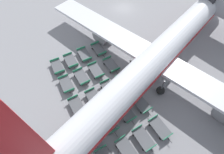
{
  "coord_description": "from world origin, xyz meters",
  "views": [
    {
      "loc": [
        22.93,
        -24.3,
        21.23
      ],
      "look_at": [
        12.99,
        -15.19,
        2.62
      ],
      "focal_mm": 28.0,
      "sensor_mm": 36.0,
      "label": 1
    }
  ],
  "objects_px": {
    "baggage_dolly_row_mid_a_col_b": "(82,77)",
    "baggage_dolly_row_near_col_a": "(57,67)",
    "baggage_dolly_row_mid_a_col_a": "(71,61)",
    "baggage_dolly_row_mid_b_col_e": "(143,138)",
    "airplane": "(162,53)",
    "baggage_dolly_row_near_col_c": "(77,106)",
    "baggage_dolly_row_mid_b_col_b": "(96,71)",
    "baggage_dolly_row_far_col_e": "(160,128)",
    "baggage_dolly_row_far_col_a": "(99,49)",
    "baggage_dolly_row_far_col_d": "(141,103)",
    "baggage_dolly_row_mid_a_col_d": "(108,122)",
    "baggage_dolly_row_mid_a_col_c": "(94,98)",
    "baggage_dolly_row_near_col_b": "(66,84)",
    "baggage_dolly_row_near_col_d": "(89,131)",
    "baggage_dolly_row_mid_b_col_c": "(109,89)",
    "baggage_dolly_row_far_col_c": "(124,83)",
    "baggage_dolly_row_mid_a_col_e": "(127,150)",
    "baggage_dolly_row_far_col_b": "(111,65)",
    "baggage_dolly_row_mid_b_col_a": "(84,55)",
    "baggage_dolly_row_mid_b_col_d": "(125,112)"
  },
  "relations": [
    {
      "from": "baggage_dolly_row_mid_a_col_b",
      "to": "baggage_dolly_row_near_col_a",
      "type": "bearing_deg",
      "value": -158.88
    },
    {
      "from": "baggage_dolly_row_mid_a_col_a",
      "to": "baggage_dolly_row_mid_b_col_e",
      "type": "height_order",
      "value": "same"
    },
    {
      "from": "airplane",
      "to": "baggage_dolly_row_near_col_c",
      "type": "height_order",
      "value": "airplane"
    },
    {
      "from": "baggage_dolly_row_mid_b_col_b",
      "to": "baggage_dolly_row_far_col_e",
      "type": "height_order",
      "value": "same"
    },
    {
      "from": "baggage_dolly_row_far_col_a",
      "to": "baggage_dolly_row_far_col_e",
      "type": "relative_size",
      "value": 1.0
    },
    {
      "from": "baggage_dolly_row_near_col_a",
      "to": "baggage_dolly_row_mid_a_col_a",
      "type": "xyz_separation_m",
      "value": [
        0.4,
        2.19,
        0.0
      ]
    },
    {
      "from": "baggage_dolly_row_mid_b_col_e",
      "to": "baggage_dolly_row_far_col_d",
      "type": "distance_m",
      "value": 4.56
    },
    {
      "from": "baggage_dolly_row_mid_a_col_d",
      "to": "baggage_dolly_row_far_col_d",
      "type": "bearing_deg",
      "value": 78.51
    },
    {
      "from": "airplane",
      "to": "baggage_dolly_row_mid_a_col_c",
      "type": "bearing_deg",
      "value": -101.82
    },
    {
      "from": "baggage_dolly_row_near_col_b",
      "to": "baggage_dolly_row_near_col_d",
      "type": "distance_m",
      "value": 7.73
    },
    {
      "from": "baggage_dolly_row_mid_b_col_c",
      "to": "baggage_dolly_row_far_col_c",
      "type": "height_order",
      "value": "same"
    },
    {
      "from": "baggage_dolly_row_far_col_a",
      "to": "baggage_dolly_row_far_col_c",
      "type": "height_order",
      "value": "same"
    },
    {
      "from": "baggage_dolly_row_near_col_b",
      "to": "baggage_dolly_row_mid_a_col_e",
      "type": "bearing_deg",
      "value": 0.27
    },
    {
      "from": "baggage_dolly_row_mid_b_col_b",
      "to": "baggage_dolly_row_mid_a_col_b",
      "type": "bearing_deg",
      "value": -102.44
    },
    {
      "from": "baggage_dolly_row_far_col_b",
      "to": "baggage_dolly_row_near_col_c",
      "type": "bearing_deg",
      "value": -74.92
    },
    {
      "from": "baggage_dolly_row_mid_a_col_a",
      "to": "baggage_dolly_row_far_col_d",
      "type": "bearing_deg",
      "value": 11.68
    },
    {
      "from": "baggage_dolly_row_mid_a_col_a",
      "to": "baggage_dolly_row_far_col_a",
      "type": "bearing_deg",
      "value": 78.23
    },
    {
      "from": "baggage_dolly_row_mid_a_col_a",
      "to": "baggage_dolly_row_far_col_b",
      "type": "xyz_separation_m",
      "value": [
        4.92,
        4.15,
        0.0
      ]
    },
    {
      "from": "baggage_dolly_row_near_col_a",
      "to": "baggage_dolly_row_far_col_c",
      "type": "relative_size",
      "value": 1.0
    },
    {
      "from": "baggage_dolly_row_mid_b_col_a",
      "to": "baggage_dolly_row_mid_b_col_d",
      "type": "distance_m",
      "value": 11.75
    },
    {
      "from": "baggage_dolly_row_mid_a_col_e",
      "to": "baggage_dolly_row_far_col_b",
      "type": "relative_size",
      "value": 1.0
    },
    {
      "from": "baggage_dolly_row_mid_a_col_b",
      "to": "baggage_dolly_row_far_col_b",
      "type": "bearing_deg",
      "value": 75.43
    },
    {
      "from": "baggage_dolly_row_near_col_c",
      "to": "baggage_dolly_row_near_col_d",
      "type": "distance_m",
      "value": 3.78
    },
    {
      "from": "baggage_dolly_row_near_col_b",
      "to": "baggage_dolly_row_far_col_a",
      "type": "relative_size",
      "value": 1.0
    },
    {
      "from": "baggage_dolly_row_far_col_c",
      "to": "baggage_dolly_row_mid_b_col_d",
      "type": "bearing_deg",
      "value": -42.99
    },
    {
      "from": "baggage_dolly_row_mid_a_col_b",
      "to": "baggage_dolly_row_mid_b_col_b",
      "type": "relative_size",
      "value": 1.0
    },
    {
      "from": "baggage_dolly_row_far_col_a",
      "to": "baggage_dolly_row_far_col_b",
      "type": "relative_size",
      "value": 1.0
    },
    {
      "from": "baggage_dolly_row_near_col_a",
      "to": "baggage_dolly_row_near_col_c",
      "type": "xyz_separation_m",
      "value": [
        7.49,
        -1.73,
        0.0
      ]
    },
    {
      "from": "baggage_dolly_row_mid_a_col_b",
      "to": "baggage_dolly_row_mid_b_col_d",
      "type": "height_order",
      "value": "same"
    },
    {
      "from": "baggage_dolly_row_near_col_a",
      "to": "baggage_dolly_row_mid_a_col_c",
      "type": "bearing_deg",
      "value": 4.7
    },
    {
      "from": "baggage_dolly_row_mid_b_col_a",
      "to": "baggage_dolly_row_far_col_c",
      "type": "xyz_separation_m",
      "value": [
        8.22,
        0.92,
        0.0
      ]
    },
    {
      "from": "baggage_dolly_row_near_col_c",
      "to": "baggage_dolly_row_mid_a_col_a",
      "type": "relative_size",
      "value": 1.0
    },
    {
      "from": "baggage_dolly_row_mid_a_col_a",
      "to": "baggage_dolly_row_mid_b_col_c",
      "type": "bearing_deg",
      "value": 6.87
    },
    {
      "from": "baggage_dolly_row_mid_b_col_a",
      "to": "baggage_dolly_row_far_col_c",
      "type": "bearing_deg",
      "value": 6.39
    },
    {
      "from": "baggage_dolly_row_mid_a_col_e",
      "to": "baggage_dolly_row_mid_b_col_d",
      "type": "bearing_deg",
      "value": 136.98
    },
    {
      "from": "baggage_dolly_row_mid_b_col_a",
      "to": "baggage_dolly_row_far_col_a",
      "type": "bearing_deg",
      "value": 76.03
    },
    {
      "from": "baggage_dolly_row_mid_b_col_e",
      "to": "baggage_dolly_row_near_col_c",
      "type": "bearing_deg",
      "value": -159.05
    },
    {
      "from": "baggage_dolly_row_far_col_e",
      "to": "baggage_dolly_row_near_col_d",
      "type": "bearing_deg",
      "value": -129.58
    },
    {
      "from": "baggage_dolly_row_mid_b_col_c",
      "to": "baggage_dolly_row_mid_b_col_a",
      "type": "bearing_deg",
      "value": 169.43
    },
    {
      "from": "baggage_dolly_row_near_col_a",
      "to": "baggage_dolly_row_far_col_d",
      "type": "height_order",
      "value": "same"
    },
    {
      "from": "baggage_dolly_row_far_col_c",
      "to": "baggage_dolly_row_mid_a_col_a",
      "type": "bearing_deg",
      "value": -159.06
    },
    {
      "from": "baggage_dolly_row_near_col_b",
      "to": "baggage_dolly_row_far_col_e",
      "type": "height_order",
      "value": "same"
    },
    {
      "from": "baggage_dolly_row_near_col_d",
      "to": "baggage_dolly_row_mid_a_col_c",
      "type": "height_order",
      "value": "same"
    },
    {
      "from": "baggage_dolly_row_mid_b_col_e",
      "to": "baggage_dolly_row_mid_b_col_a",
      "type": "bearing_deg",
      "value": 169.02
    },
    {
      "from": "baggage_dolly_row_far_col_b",
      "to": "baggage_dolly_row_mid_b_col_e",
      "type": "bearing_deg",
      "value": -23.7
    },
    {
      "from": "baggage_dolly_row_mid_a_col_c",
      "to": "baggage_dolly_row_far_col_a",
      "type": "xyz_separation_m",
      "value": [
        -6.68,
        6.4,
        0.0
      ]
    },
    {
      "from": "baggage_dolly_row_mid_a_col_a",
      "to": "baggage_dolly_row_mid_a_col_e",
      "type": "xyz_separation_m",
      "value": [
        15.29,
        -2.93,
        0.0
      ]
    },
    {
      "from": "baggage_dolly_row_near_col_c",
      "to": "baggage_dolly_row_far_col_b",
      "type": "height_order",
      "value": "same"
    },
    {
      "from": "baggage_dolly_row_near_col_d",
      "to": "baggage_dolly_row_mid_a_col_d",
      "type": "relative_size",
      "value": 1.0
    },
    {
      "from": "baggage_dolly_row_mid_a_col_c",
      "to": "baggage_dolly_row_mid_a_col_d",
      "type": "height_order",
      "value": "same"
    }
  ]
}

